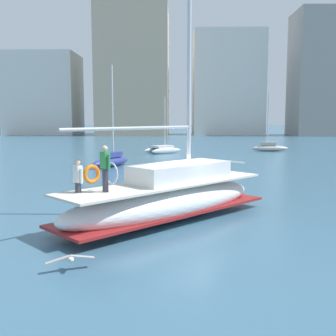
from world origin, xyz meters
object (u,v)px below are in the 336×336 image
object	(u,v)px
moored_sloop_far	(163,149)
moored_sloop_near	(270,147)
seagull	(70,259)
moored_catamaran	(111,160)
main_sailboat	(168,197)

from	to	relation	value
moored_sloop_far	moored_sloop_near	bearing A→B (deg)	12.40
moored_sloop_far	seagull	distance (m)	35.41
moored_catamaran	moored_sloop_far	bearing A→B (deg)	73.38
main_sailboat	moored_catamaran	distance (m)	17.94
moored_catamaran	seagull	bearing A→B (deg)	-83.80
seagull	moored_sloop_near	bearing A→B (deg)	70.02
moored_catamaran	seagull	distance (m)	22.80
main_sailboat	seagull	xyz separation A→B (m)	(-2.47, -5.42, -0.59)
main_sailboat	moored_sloop_near	xyz separation A→B (m)	(11.40, 32.72, -0.41)
moored_sloop_far	moored_catamaran	bearing A→B (deg)	-106.62
main_sailboat	moored_catamaran	size ratio (longest dim) A/B	1.60
moored_sloop_far	moored_catamaran	distance (m)	13.27
main_sailboat	moored_sloop_far	bearing A→B (deg)	92.16
main_sailboat	moored_sloop_near	world-z (taller)	main_sailboat
seagull	moored_sloop_far	bearing A→B (deg)	87.84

